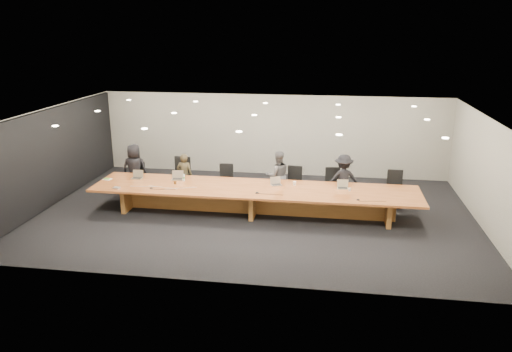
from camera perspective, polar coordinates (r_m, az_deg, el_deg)
The scene contains 28 objects.
ground at distance 13.99m, azimuth -0.19°, elevation -4.27°, with size 12.00×12.00×0.00m, color black.
back_wall at distance 17.41m, azimuth 1.85°, elevation 4.72°, with size 12.00×0.02×2.80m, color #BBB8AA.
left_wall_panel at distance 15.60m, azimuth -22.30°, elevation 1.94°, with size 0.08×7.84×2.74m, color black.
conference_table at distance 13.82m, azimuth -0.19°, elevation -2.26°, with size 9.00×1.80×0.75m.
chair_far_left at distance 15.97m, azimuth -13.61°, elevation -0.18°, with size 0.51×0.51×1.01m, color black, non-canonical shape.
chair_left at distance 15.45m, azimuth -8.69°, elevation -0.07°, with size 0.62×0.62×1.21m, color black, non-canonical shape.
chair_mid_left at distance 15.23m, azimuth -3.48°, elevation -0.53°, with size 0.51×0.51×1.01m, color black, non-canonical shape.
chair_mid_right at distance 14.93m, azimuth 4.30°, elevation -0.86°, with size 0.53×0.53×1.04m, color black, non-canonical shape.
chair_right at distance 14.90m, azimuth 8.80°, elevation -1.05°, with size 0.53×0.53×1.04m, color black, non-canonical shape.
chair_far_right at distance 14.96m, azimuth 15.61°, elevation -1.38°, with size 0.54×0.54×1.05m, color black, non-canonical shape.
person_a at distance 15.82m, azimuth -13.69°, elevation 0.75°, with size 0.77×0.50×1.59m, color black.
person_b at distance 15.35m, azimuth -8.16°, elevation 0.10°, with size 0.49×0.32×1.34m, color #37301E.
person_c at distance 14.89m, azimuth 2.52°, elevation 0.05°, with size 0.73×0.57×1.50m, color #4D4D4F.
person_d at distance 14.73m, azimuth 9.94°, elevation -0.39°, with size 0.96×0.55×1.49m, color black.
laptop_a at distance 14.95m, azimuth -13.48°, elevation 0.16°, with size 0.31×0.23×0.24m, color tan, non-canonical shape.
laptop_b at distance 14.62m, azimuth -9.00°, elevation 0.08°, with size 0.33×0.24×0.26m, color tan, non-canonical shape.
laptop_d at distance 13.94m, azimuth 2.35°, elevation -0.61°, with size 0.29×0.21×0.23m, color #C6B097, non-canonical shape.
laptop_e at distance 13.85m, azimuth 9.90°, elevation -0.96°, with size 0.30×0.22×0.24m, color #BBB08F, non-canonical shape.
water_bottle at distance 14.47m, azimuth -8.24°, elevation -0.20°, with size 0.06×0.06×0.19m, color silver.
amber_mug at distance 14.24m, azimuth -9.23°, elevation -0.74°, with size 0.07×0.07×0.09m, color brown.
paper_cup_near at distance 14.01m, azimuth 4.43°, elevation -0.83°, with size 0.09×0.09×0.10m, color white.
paper_cup_far at distance 13.71m, azimuth 10.66°, elevation -1.52°, with size 0.07×0.07×0.08m, color silver.
notepad at distance 15.12m, azimuth -16.63°, elevation -0.35°, with size 0.23×0.18×0.01m, color silver.
lime_gadget at distance 15.11m, azimuth -16.69°, elevation -0.30°, with size 0.15×0.08×0.02m, color #5BAB2D.
av_box at distance 14.23m, azimuth -15.65°, elevation -1.30°, with size 0.18×0.14×0.03m, color silver.
mic_left at distance 14.00m, azimuth -11.88°, elevation -1.33°, with size 0.10×0.10×0.03m, color black.
mic_center at distance 13.30m, azimuth 0.13°, elevation -1.91°, with size 0.12×0.12×0.03m, color black.
mic_right at distance 13.05m, azimuth 11.60°, elevation -2.65°, with size 0.10×0.10×0.03m, color black.
Camera 1 is at (2.02, -12.91, 5.00)m, focal length 35.00 mm.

